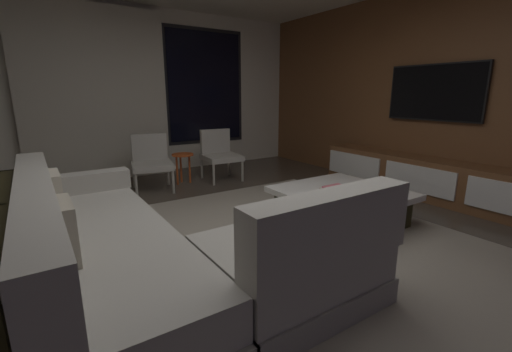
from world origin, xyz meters
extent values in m
plane|color=#473D33|center=(0.00, 0.00, 0.00)|extent=(9.20, 9.20, 0.00)
cube|color=silver|center=(0.00, 3.66, 1.35)|extent=(6.60, 0.12, 2.70)
cube|color=black|center=(1.30, 3.60, 1.45)|extent=(1.52, 0.02, 2.02)
cube|color=black|center=(1.30, 3.58, 1.45)|extent=(1.40, 0.03, 1.90)
cube|color=beige|center=(-0.55, 3.48, 1.30)|extent=(2.10, 0.12, 2.60)
cube|color=brown|center=(3.06, 0.00, 1.35)|extent=(0.12, 7.80, 2.70)
cube|color=gray|center=(0.35, -0.10, 0.01)|extent=(3.20, 3.80, 0.01)
cube|color=gray|center=(-1.13, 0.16, 0.09)|extent=(0.90, 2.50, 0.18)
cube|color=#B2ADA3|center=(-1.13, 0.16, 0.30)|extent=(0.86, 2.42, 0.24)
cube|color=#B2ADA3|center=(-1.48, 0.16, 0.62)|extent=(0.20, 2.50, 0.40)
cube|color=#B2ADA3|center=(-1.13, 1.31, 0.51)|extent=(0.90, 0.20, 0.18)
cube|color=gray|center=(-0.15, -0.64, 0.09)|extent=(1.10, 0.90, 0.18)
cube|color=#B2ADA3|center=(-0.15, -0.64, 0.30)|extent=(1.07, 0.86, 0.24)
cube|color=#B2ADA3|center=(-0.15, -0.99, 0.62)|extent=(1.10, 0.20, 0.40)
cube|color=beige|center=(-1.36, 0.71, 0.58)|extent=(0.10, 0.36, 0.36)
cube|color=#B2A893|center=(-1.36, -0.14, 0.58)|extent=(0.10, 0.36, 0.36)
cube|color=#2B2611|center=(1.17, 0.11, 0.15)|extent=(1.00, 1.00, 0.30)
cube|color=white|center=(1.17, 0.11, 0.33)|extent=(1.16, 1.16, 0.06)
cube|color=#C2ACA1|center=(1.10, 0.15, 0.37)|extent=(0.27, 0.18, 0.02)
cube|color=#CC626D|center=(1.10, 0.14, 0.40)|extent=(0.23, 0.15, 0.02)
cylinder|color=#B2ADA0|center=(1.22, 2.18, 0.18)|extent=(0.04, 0.04, 0.36)
cylinder|color=#B2ADA0|center=(0.74, 2.22, 0.18)|extent=(0.04, 0.04, 0.36)
cylinder|color=#B2ADA0|center=(1.26, 2.68, 0.18)|extent=(0.04, 0.04, 0.36)
cylinder|color=#B2ADA0|center=(0.78, 2.71, 0.18)|extent=(0.04, 0.04, 0.36)
cube|color=#B2ADA3|center=(1.00, 2.45, 0.36)|extent=(0.58, 0.60, 0.08)
cube|color=#B2ADA3|center=(1.02, 2.69, 0.59)|extent=(0.49, 0.12, 0.38)
cylinder|color=#B2ADA0|center=(0.09, 2.14, 0.18)|extent=(0.04, 0.04, 0.36)
cylinder|color=#B2ADA0|center=(-0.39, 2.23, 0.18)|extent=(0.04, 0.04, 0.36)
cylinder|color=#B2ADA0|center=(0.18, 2.63, 0.18)|extent=(0.04, 0.04, 0.36)
cylinder|color=#B2ADA0|center=(-0.29, 2.72, 0.18)|extent=(0.04, 0.04, 0.36)
cube|color=#B2ADA3|center=(-0.10, 2.43, 0.36)|extent=(0.64, 0.66, 0.08)
cube|color=#B2ADA3|center=(-0.05, 2.66, 0.59)|extent=(0.49, 0.17, 0.38)
cylinder|color=#BF4C1E|center=(0.30, 2.55, 0.23)|extent=(0.03, 0.03, 0.46)
cylinder|color=#BF4C1E|center=(0.50, 2.55, 0.23)|extent=(0.03, 0.03, 0.46)
cylinder|color=#BF4C1E|center=(0.40, 2.65, 0.23)|extent=(0.03, 0.03, 0.46)
cylinder|color=#BF4C1E|center=(0.40, 2.55, 0.45)|extent=(0.32, 0.32, 0.02)
cube|color=brown|center=(2.78, 0.10, 0.26)|extent=(0.44, 3.10, 0.52)
cube|color=white|center=(2.55, 0.10, 0.29)|extent=(0.02, 0.93, 0.33)
cube|color=white|center=(2.55, 1.15, 0.29)|extent=(0.02, 0.93, 0.33)
cube|color=black|center=(2.74, -0.75, 0.12)|extent=(0.33, 0.68, 0.19)
cube|color=#AC60A7|center=(2.74, -0.80, 0.12)|extent=(0.03, 0.04, 0.18)
cube|color=#548AAA|center=(2.74, -0.70, 0.11)|extent=(0.03, 0.04, 0.18)
cube|color=#81C076|center=(2.74, -0.60, 0.10)|extent=(0.03, 0.04, 0.16)
cube|color=#77A491|center=(2.74, -0.49, 0.12)|extent=(0.03, 0.04, 0.18)
cube|color=black|center=(2.95, 0.25, 1.35)|extent=(0.04, 1.24, 0.72)
cube|color=black|center=(2.95, 0.25, 1.35)|extent=(0.05, 1.20, 0.68)
camera|label=1|loc=(-1.44, -2.20, 1.34)|focal=23.70mm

